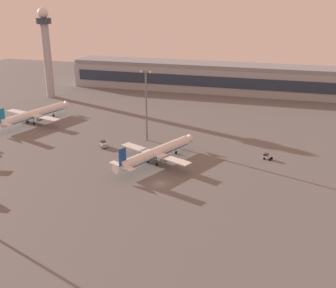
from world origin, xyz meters
TOP-DOWN VIEW (x-y plane):
  - ground_plane at (0.00, 0.00)m, footprint 416.00×416.00m
  - terminal_building at (-5.01, 131.72)m, footprint 176.32×22.40m
  - control_tower at (-92.88, 91.25)m, footprint 8.00×8.00m
  - airplane_terminal_side at (-6.50, 15.67)m, footprint 28.35×35.87m
  - airplane_mid_apron at (-73.71, 44.91)m, footprint 31.14×39.66m
  - maintenance_van at (-30.25, 24.80)m, footprint 4.00×4.51m
  - pushback_tug at (30.20, 29.73)m, footprint 3.47×2.62m
  - apron_light_central at (-16.98, 37.10)m, footprint 4.80×0.90m

SIDE VIEW (x-z plane):
  - ground_plane at x=0.00m, z-range 0.00..0.00m
  - pushback_tug at x=30.20m, z-range 0.04..2.09m
  - maintenance_van at x=-30.25m, z-range 0.05..2.30m
  - airplane_terminal_side at x=-6.50m, z-range -1.19..8.58m
  - airplane_mid_apron at x=-73.71m, z-range -1.26..9.09m
  - terminal_building at x=-5.01m, z-range -0.11..16.29m
  - apron_light_central at x=-16.98m, z-range 1.87..29.81m
  - control_tower at x=-92.88m, z-range 3.38..51.67m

